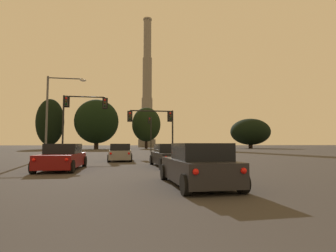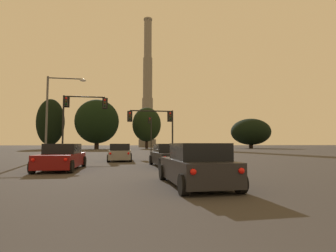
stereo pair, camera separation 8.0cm
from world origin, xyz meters
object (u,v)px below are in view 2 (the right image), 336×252
object	(u,v)px
sedan_left_lane_second	(62,157)
traffic_light_overhead_right	(157,121)
sedan_right_lane_second	(169,156)
hatchback_center_lane_front	(120,153)
smokestack	(148,96)
hatchback_right_lane_third	(196,166)
traffic_light_far_right	(151,129)
traffic_light_overhead_left	(78,110)
street_lamp	(54,107)

from	to	relation	value
sedan_left_lane_second	traffic_light_overhead_right	xyz separation A→B (m)	(7.10, 14.29, 3.38)
sedan_right_lane_second	hatchback_center_lane_front	bearing A→B (deg)	115.07
smokestack	hatchback_center_lane_front	bearing A→B (deg)	-96.38
hatchback_right_lane_third	traffic_light_far_right	size ratio (longest dim) A/B	0.62
traffic_light_far_right	traffic_light_overhead_left	bearing A→B (deg)	-115.92
traffic_light_overhead_right	traffic_light_far_right	bearing A→B (deg)	86.40
hatchback_center_lane_front	traffic_light_overhead_right	world-z (taller)	traffic_light_overhead_right
hatchback_right_lane_third	traffic_light_overhead_right	xyz separation A→B (m)	(1.30, 21.00, 3.38)
hatchback_right_lane_third	smokestack	xyz separation A→B (m)	(7.67, 106.49, 22.12)
traffic_light_overhead_left	sedan_right_lane_second	bearing A→B (deg)	-59.26
hatchback_center_lane_front	hatchback_right_lane_third	xyz separation A→B (m)	(2.71, -13.74, 0.00)
traffic_light_overhead_left	smokestack	distance (m)	88.80
traffic_light_overhead_right	smokestack	distance (m)	87.75
sedan_left_lane_second	smokestack	distance (m)	103.09
sedan_right_lane_second	traffic_light_far_right	bearing A→B (deg)	84.25
hatchback_center_lane_front	smokestack	size ratio (longest dim) A/B	0.07
hatchback_right_lane_third	street_lamp	size ratio (longest dim) A/B	0.51
traffic_light_overhead_right	hatchback_right_lane_third	bearing A→B (deg)	-93.55
hatchback_center_lane_front	traffic_light_overhead_left	xyz separation A→B (m)	(-4.70, 7.06, 4.39)
traffic_light_overhead_right	sedan_right_lane_second	bearing A→B (deg)	-93.92
hatchback_right_lane_third	traffic_light_overhead_left	distance (m)	22.52
sedan_right_lane_second	traffic_light_overhead_left	distance (m)	15.89
traffic_light_far_right	sedan_left_lane_second	bearing A→B (deg)	-103.59
street_lamp	hatchback_right_lane_third	bearing A→B (deg)	-63.46
hatchback_center_lane_front	traffic_light_overhead_right	bearing A→B (deg)	62.30
traffic_light_overhead_left	street_lamp	world-z (taller)	street_lamp
sedan_right_lane_second	traffic_light_overhead_left	xyz separation A→B (m)	(-7.81, 13.13, 4.39)
traffic_light_far_right	street_lamp	xyz separation A→B (m)	(-11.93, -22.66, 0.76)
smokestack	traffic_light_far_right	bearing A→B (deg)	-94.46
hatchback_right_lane_third	street_lamp	bearing A→B (deg)	114.78
sedan_right_lane_second	traffic_light_overhead_right	xyz separation A→B (m)	(0.91, 13.33, 3.38)
hatchback_right_lane_third	sedan_right_lane_second	world-z (taller)	hatchback_right_lane_third
sedan_right_lane_second	smokestack	bearing A→B (deg)	83.76
sedan_left_lane_second	traffic_light_overhead_left	world-z (taller)	traffic_light_overhead_left
traffic_light_far_right	traffic_light_overhead_right	xyz separation A→B (m)	(-1.28, -20.37, -0.30)
sedan_right_lane_second	traffic_light_overhead_left	bearing A→B (deg)	118.71
street_lamp	smokestack	world-z (taller)	smokestack
hatchback_center_lane_front	traffic_light_far_right	world-z (taller)	traffic_light_far_right
sedan_left_lane_second	street_lamp	bearing A→B (deg)	107.34
hatchback_center_lane_front	sedan_left_lane_second	distance (m)	7.67
sedan_right_lane_second	street_lamp	size ratio (longest dim) A/B	0.58
hatchback_center_lane_front	traffic_light_overhead_right	xyz separation A→B (m)	(4.01, 7.26, 3.38)
traffic_light_far_right	traffic_light_overhead_left	size ratio (longest dim) A/B	1.00
hatchback_center_lane_front	sedan_right_lane_second	distance (m)	6.81
hatchback_center_lane_front	traffic_light_overhead_left	distance (m)	9.56
hatchback_right_lane_third	sedan_left_lane_second	distance (m)	8.87
street_lamp	smokestack	xyz separation A→B (m)	(17.02, 87.78, 17.69)
hatchback_right_lane_third	sedan_left_lane_second	xyz separation A→B (m)	(-5.79, 6.71, 0.00)
hatchback_center_lane_front	smokestack	xyz separation A→B (m)	(10.38, 92.76, 22.12)
traffic_light_far_right	traffic_light_overhead_right	bearing A→B (deg)	-93.60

